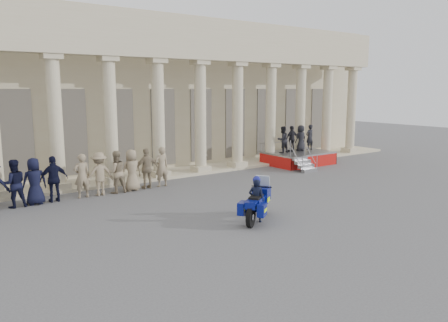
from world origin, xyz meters
The scene contains 6 objects.
ground centered at (0.00, 0.00, 0.00)m, with size 90.00×90.00×0.00m, color #4B4B4E.
building centered at (0.00, 14.74, 4.52)m, with size 40.00×12.50×9.00m.
officer_rank centered at (-6.46, 6.28, 0.98)m, with size 14.48×0.74×1.96m.
reviewing_stand centered at (10.43, 6.99, 1.24)m, with size 4.01×3.90×2.46m.
motorcycle centered at (0.74, -0.79, 0.67)m, with size 2.06×1.68×1.54m.
rider centered at (0.64, -0.86, 0.84)m, with size 0.64×0.69×1.68m.
Camera 1 is at (-9.17, -12.60, 4.74)m, focal length 35.00 mm.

